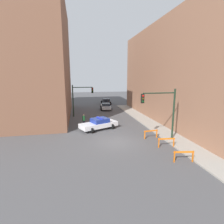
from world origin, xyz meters
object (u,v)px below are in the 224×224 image
Objects in this scene: traffic_light_far at (80,96)px; parked_car_mid at (106,101)px; traffic_light_near at (163,107)px; barrier_back at (151,133)px; barrier_front at (184,155)px; parked_car_near at (106,106)px; police_car at (99,124)px; pedestrian_crossing at (84,120)px; barrier_mid at (166,141)px.

parked_car_mid is at bearing 62.76° from traffic_light_far.
traffic_light_near is 25.88m from parked_car_mid.
parked_car_mid is 2.72× the size of barrier_back.
barrier_front is at bearing -86.81° from parked_car_mid.
parked_car_mid is at bearing 86.39° from parked_car_near.
police_car reaches higher than parked_car_near.
police_car is 6.67m from barrier_back.
pedestrian_crossing reaches higher than barrier_back.
traffic_light_near is 10.61m from pedestrian_crossing.
traffic_light_far reaches higher than barrier_back.
barrier_back is at bearing -59.91° from traffic_light_far.
traffic_light_far is 3.13× the size of pedestrian_crossing.
traffic_light_near reaches higher than barrier_front.
parked_car_mid is at bearing 93.56° from traffic_light_near.
parked_car_near is (-2.83, 18.33, -2.86)m from traffic_light_near.
police_car is 11.22m from barrier_front.
police_car is 3.18× the size of barrier_front.
parked_car_mid is at bearing 91.72° from barrier_back.
parked_car_near is at bearing 96.44° from barrier_back.
traffic_light_far is at bearing -115.99° from parked_car_mid.
traffic_light_far is 1.17× the size of parked_car_near.
traffic_light_near is 1.00× the size of traffic_light_far.
parked_car_near is at bearing 44.73° from traffic_light_far.
traffic_light_far reaches higher than pedestrian_crossing.
traffic_light_near is 1.17× the size of parked_car_near.
barrier_front is at bearing -87.08° from barrier_back.
police_car is 2.45m from pedestrian_crossing.
traffic_light_far reaches higher than barrier_front.
traffic_light_near is at bearing 76.27° from barrier_mid.
traffic_light_far is 6.88m from pedestrian_crossing.
pedestrian_crossing is 1.05× the size of barrier_front.
traffic_light_far reaches higher than barrier_mid.
traffic_light_near is at bearing 83.13° from barrier_front.
pedestrian_crossing reaches higher than parked_car_mid.
barrier_mid is at bearing -103.73° from traffic_light_near.
barrier_front is 2.94m from barrier_mid.
parked_car_near is at bearing 161.80° from pedestrian_crossing.
parked_car_mid is (-1.60, 25.68, -2.86)m from traffic_light_near.
traffic_light_near reaches higher than traffic_light_far.
pedestrian_crossing is at bearing 138.62° from traffic_light_near.
traffic_light_near is 5.58m from barrier_front.
parked_car_near reaches higher than barrier_mid.
traffic_light_near is 3.26× the size of barrier_mid.
parked_car_near is 1.03× the size of parked_car_mid.
parked_car_mid reaches higher than barrier_back.
pedestrian_crossing is (-6.11, -18.89, 0.19)m from parked_car_mid.
pedestrian_crossing reaches higher than parked_car_near.
parked_car_near is 2.69× the size of pedestrian_crossing.
barrier_mid and barrier_back have the same top height.
parked_car_mid is (4.29, 20.52, -0.05)m from police_car.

